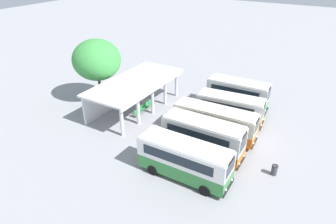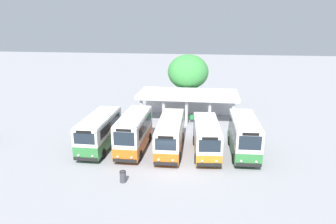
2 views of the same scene
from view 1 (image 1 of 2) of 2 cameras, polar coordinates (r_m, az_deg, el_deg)
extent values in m
plane|color=#939399|center=(29.10, 15.50, -5.76)|extent=(180.00, 180.00, 0.00)
cylinder|color=black|center=(24.12, 9.19, -11.70)|extent=(0.22, 0.90, 0.90)
cylinder|color=black|center=(22.62, 7.08, -14.76)|extent=(0.22, 0.90, 0.90)
cylinder|color=black|center=(25.63, -0.34, -8.51)|extent=(0.22, 0.90, 0.90)
cylinder|color=black|center=(24.22, -2.97, -11.10)|extent=(0.22, 0.90, 0.90)
cube|color=#337F3D|center=(23.71, 3.13, -10.50)|extent=(2.25, 7.35, 1.17)
cube|color=white|center=(22.89, 3.21, -7.89)|extent=(2.25, 7.35, 1.51)
cube|color=white|center=(22.42, 3.27, -6.22)|extent=(2.18, 7.13, 0.12)
cube|color=black|center=(22.98, 11.55, -14.12)|extent=(2.11, 0.11, 0.28)
cube|color=#1E2833|center=(21.81, 11.90, -10.52)|extent=(1.82, 0.06, 0.98)
cube|color=black|center=(21.46, 12.06, -9.31)|extent=(1.33, 0.05, 0.24)
cube|color=#1E2833|center=(23.71, 4.25, -6.35)|extent=(0.06, 5.88, 0.83)
cube|color=#1E2833|center=(22.12, 1.64, -9.17)|extent=(0.06, 5.88, 0.83)
sphere|color=#EAEACC|center=(23.23, 12.13, -12.64)|extent=(0.20, 0.20, 0.20)
sphere|color=#EAEACC|center=(22.34, 11.04, -14.47)|extent=(0.20, 0.20, 0.20)
cylinder|color=black|center=(26.65, 11.74, -7.57)|extent=(0.22, 0.90, 0.90)
cylinder|color=black|center=(25.08, 10.12, -9.99)|extent=(0.22, 0.90, 0.90)
cylinder|color=black|center=(27.97, 3.33, -5.04)|extent=(0.22, 0.90, 0.90)
cylinder|color=black|center=(26.48, 1.26, -7.15)|extent=(0.22, 0.90, 0.90)
cube|color=orange|center=(26.17, 6.58, -6.53)|extent=(2.17, 7.05, 1.11)
cube|color=silver|center=(25.37, 6.76, -3.81)|extent=(2.17, 7.05, 1.83)
cube|color=silver|center=(24.86, 6.88, -1.91)|extent=(2.11, 6.84, 0.12)
cube|color=black|center=(25.53, 13.87, -9.46)|extent=(2.04, 0.11, 0.28)
cube|color=#1E2833|center=(24.43, 14.29, -5.84)|extent=(1.76, 0.06, 1.19)
cube|color=black|center=(24.03, 14.50, -4.38)|extent=(1.29, 0.05, 0.24)
cube|color=#1E2833|center=(26.21, 7.53, -2.58)|extent=(0.06, 5.63, 1.00)
cube|color=#1E2833|center=(24.55, 5.52, -4.80)|extent=(0.06, 5.63, 1.00)
sphere|color=#EAEACC|center=(25.81, 14.34, -8.20)|extent=(0.20, 0.20, 0.20)
sphere|color=#EAEACC|center=(24.88, 13.50, -9.63)|extent=(0.20, 0.20, 0.20)
cylinder|color=black|center=(29.41, 13.91, -4.09)|extent=(0.25, 0.91, 0.90)
cylinder|color=black|center=(27.76, 12.74, -6.07)|extent=(0.25, 0.91, 0.90)
cylinder|color=black|center=(30.68, 5.20, -1.83)|extent=(0.25, 0.91, 0.90)
cylinder|color=black|center=(29.11, 3.58, -3.58)|extent=(0.25, 0.91, 0.90)
cube|color=orange|center=(28.92, 8.83, -3.13)|extent=(2.36, 7.93, 0.99)
cube|color=beige|center=(28.28, 9.02, -0.95)|extent=(2.36, 7.93, 1.53)
cube|color=beige|center=(27.89, 9.15, 0.53)|extent=(2.29, 7.69, 0.12)
cube|color=black|center=(28.29, 16.31, -5.69)|extent=(2.00, 0.17, 0.28)
cube|color=#1E2833|center=(27.43, 16.69, -2.76)|extent=(1.73, 0.11, 1.00)
cube|color=black|center=(27.14, 16.86, -1.69)|extent=(1.26, 0.09, 0.24)
cube|color=#1E2833|center=(29.16, 9.57, 0.06)|extent=(0.25, 6.29, 0.84)
cube|color=#1E2833|center=(27.43, 8.06, -1.75)|extent=(0.25, 6.29, 0.84)
sphere|color=#EAEACC|center=(28.61, 16.66, -4.59)|extent=(0.20, 0.20, 0.20)
sphere|color=#EAEACC|center=(27.65, 16.08, -5.75)|extent=(0.20, 0.20, 0.20)
cylinder|color=black|center=(32.36, 15.64, -1.15)|extent=(0.30, 0.92, 0.90)
cylinder|color=black|center=(30.60, 14.87, -2.85)|extent=(0.30, 0.92, 0.90)
cylinder|color=black|center=(33.12, 8.59, 0.36)|extent=(0.30, 0.92, 0.90)
cylinder|color=black|center=(31.40, 7.44, -1.21)|extent=(0.30, 0.92, 0.90)
cube|color=orange|center=(31.61, 11.67, -0.57)|extent=(2.73, 6.92, 0.91)
cube|color=silver|center=(31.04, 11.89, 1.46)|extent=(2.73, 6.92, 1.59)
cube|color=silver|center=(30.67, 12.05, 2.88)|extent=(2.65, 6.71, 0.12)
cube|color=black|center=(31.31, 17.62, -2.36)|extent=(2.03, 0.28, 0.28)
cube|color=#1E2833|center=(30.55, 17.97, 0.27)|extent=(1.75, 0.21, 1.04)
cube|color=black|center=(30.28, 18.14, 1.32)|extent=(1.28, 0.16, 0.24)
cube|color=#1E2833|center=(31.96, 12.22, 2.34)|extent=(0.52, 5.38, 0.88)
cube|color=#1E2833|center=(30.11, 11.20, 0.76)|extent=(0.52, 5.38, 0.88)
sphere|color=#EAEACC|center=(31.67, 17.86, -1.38)|extent=(0.20, 0.20, 0.20)
sphere|color=#EAEACC|center=(30.65, 17.49, -2.37)|extent=(0.20, 0.20, 0.20)
cylinder|color=black|center=(35.26, 16.69, 1.24)|extent=(0.25, 0.91, 0.90)
cylinder|color=black|center=(33.43, 15.83, -0.18)|extent=(0.25, 0.91, 0.90)
cylinder|color=black|center=(36.14, 10.36, 2.71)|extent=(0.25, 0.91, 0.90)
cylinder|color=black|center=(34.36, 9.20, 1.40)|extent=(0.25, 0.91, 0.90)
cube|color=#337F3D|center=(34.53, 13.07, 2.02)|extent=(2.42, 6.75, 1.08)
cube|color=silver|center=(33.92, 13.34, 4.21)|extent=(2.42, 6.75, 1.82)
cube|color=silver|center=(33.55, 13.52, 5.72)|extent=(2.34, 6.54, 0.12)
cube|color=black|center=(34.12, 18.38, 0.16)|extent=(2.08, 0.17, 0.28)
cube|color=#1E2833|center=(33.32, 18.80, 3.06)|extent=(1.79, 0.11, 1.18)
cube|color=black|center=(33.02, 18.99, 4.22)|extent=(1.31, 0.10, 0.24)
cube|color=#1E2833|center=(34.89, 13.71, 4.95)|extent=(0.23, 5.34, 1.00)
cube|color=#1E2833|center=(32.97, 12.64, 3.66)|extent=(0.23, 5.34, 1.00)
sphere|color=#EAEACC|center=(34.52, 18.65, 1.03)|extent=(0.20, 0.20, 0.20)
sphere|color=#EAEACC|center=(33.45, 18.23, 0.20)|extent=(0.20, 0.20, 0.20)
cylinder|color=silver|center=(28.65, -8.88, -1.78)|extent=(0.36, 0.36, 3.20)
cylinder|color=silver|center=(30.46, -5.76, 0.38)|extent=(0.36, 0.36, 3.20)
cylinder|color=silver|center=(32.40, -3.00, 2.29)|extent=(0.36, 0.36, 3.20)
cylinder|color=silver|center=(34.43, -0.55, 3.97)|extent=(0.36, 0.36, 3.20)
cylinder|color=silver|center=(36.54, 1.62, 5.46)|extent=(0.36, 0.36, 3.20)
cube|color=silver|center=(34.95, -9.36, 3.96)|extent=(11.48, 0.20, 3.20)
cube|color=silver|center=(32.88, -6.31, 5.80)|extent=(11.98, 5.52, 0.20)
cube|color=silver|center=(31.53, -2.31, 4.47)|extent=(11.98, 0.10, 0.28)
cylinder|color=slate|center=(32.28, -5.57, -0.68)|extent=(0.03, 0.03, 0.44)
cylinder|color=slate|center=(32.03, -5.92, -0.95)|extent=(0.03, 0.03, 0.44)
cylinder|color=slate|center=(32.46, -6.08, -0.54)|extent=(0.03, 0.03, 0.44)
cylinder|color=slate|center=(32.21, -6.44, -0.80)|extent=(0.03, 0.03, 0.44)
cube|color=#2D8C47|center=(32.13, -6.02, -0.37)|extent=(0.45, 0.45, 0.04)
cube|color=#2D8C47|center=(32.14, -6.34, 0.03)|extent=(0.44, 0.05, 0.40)
cylinder|color=slate|center=(32.73, -5.08, -0.23)|extent=(0.03, 0.03, 0.44)
cylinder|color=slate|center=(32.47, -5.42, -0.49)|extent=(0.03, 0.03, 0.44)
cylinder|color=slate|center=(32.91, -5.59, -0.08)|extent=(0.03, 0.03, 0.44)
cylinder|color=slate|center=(32.65, -5.93, -0.34)|extent=(0.03, 0.03, 0.44)
cube|color=#2D8C47|center=(32.58, -5.52, 0.09)|extent=(0.45, 0.45, 0.04)
cube|color=#2D8C47|center=(32.58, -5.83, 0.48)|extent=(0.44, 0.05, 0.40)
cylinder|color=slate|center=(33.17, -4.56, 0.21)|extent=(0.03, 0.03, 0.44)
cylinder|color=slate|center=(32.91, -4.89, -0.05)|extent=(0.03, 0.03, 0.44)
cylinder|color=slate|center=(33.34, -5.06, 0.35)|extent=(0.03, 0.03, 0.44)
cylinder|color=slate|center=(33.09, -5.40, 0.10)|extent=(0.03, 0.03, 0.44)
cube|color=#2D8C47|center=(33.01, -4.99, 0.52)|extent=(0.45, 0.45, 0.04)
cube|color=#2D8C47|center=(33.02, -5.30, 0.90)|extent=(0.44, 0.05, 0.40)
cylinder|color=slate|center=(33.58, -3.96, 0.60)|extent=(0.03, 0.03, 0.44)
cylinder|color=slate|center=(33.32, -4.29, 0.36)|extent=(0.03, 0.03, 0.44)
cylinder|color=slate|center=(33.75, -4.46, 0.74)|extent=(0.03, 0.03, 0.44)
cylinder|color=slate|center=(33.49, -4.79, 0.50)|extent=(0.03, 0.03, 0.44)
cube|color=#2D8C47|center=(33.42, -4.39, 0.91)|extent=(0.45, 0.45, 0.04)
cube|color=#2D8C47|center=(33.43, -4.69, 1.29)|extent=(0.44, 0.05, 0.40)
cylinder|color=slate|center=(34.01, -3.43, 1.01)|extent=(0.03, 0.03, 0.44)
cylinder|color=slate|center=(33.75, -3.75, 0.77)|extent=(0.03, 0.03, 0.44)
cylinder|color=slate|center=(34.18, -3.93, 1.14)|extent=(0.03, 0.03, 0.44)
cylinder|color=slate|center=(33.92, -4.25, 0.90)|extent=(0.03, 0.03, 0.44)
cube|color=#2D8C47|center=(33.85, -3.85, 1.31)|extent=(0.45, 0.45, 0.04)
cube|color=#2D8C47|center=(33.86, -4.15, 1.69)|extent=(0.44, 0.05, 0.40)
cylinder|color=slate|center=(34.45, -2.93, 1.40)|extent=(0.03, 0.03, 0.44)
cylinder|color=slate|center=(34.19, -3.24, 1.17)|extent=(0.03, 0.03, 0.44)
cylinder|color=slate|center=(34.62, -3.42, 1.53)|extent=(0.03, 0.03, 0.44)
cylinder|color=slate|center=(34.36, -3.74, 1.30)|extent=(0.03, 0.03, 0.44)
cube|color=#2D8C47|center=(34.30, -3.34, 1.71)|extent=(0.45, 0.45, 0.04)
cube|color=#2D8C47|center=(34.30, -3.64, 2.08)|extent=(0.44, 0.05, 0.40)
cylinder|color=brown|center=(36.35, -12.94, 4.43)|extent=(0.32, 0.32, 3.01)
ellipsoid|color=green|center=(35.10, -13.57, 9.75)|extent=(5.49, 5.49, 4.67)
cylinder|color=#3F3F47|center=(25.68, 19.78, -10.50)|extent=(0.48, 0.48, 0.85)
torus|color=black|center=(25.41, 19.94, -9.71)|extent=(0.49, 0.49, 0.06)
camera|label=2|loc=(32.60, 64.82, 5.07)|focal=33.37mm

